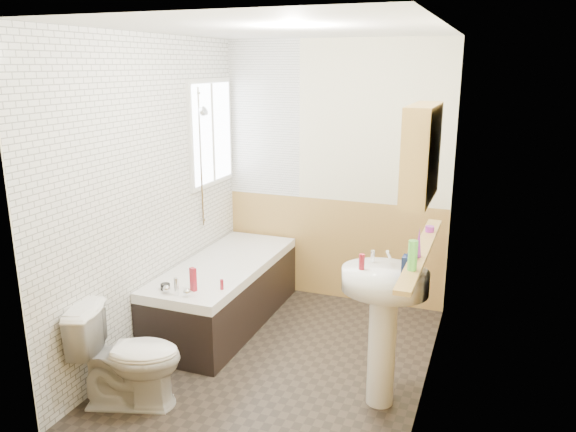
# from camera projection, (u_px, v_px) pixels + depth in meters

# --- Properties ---
(floor) EXTENTS (2.80, 2.80, 0.00)m
(floor) POSITION_uv_depth(u_px,v_px,m) (281.00, 361.00, 4.44)
(floor) COLOR black
(floor) RESTS_ON ground
(ceiling) EXTENTS (2.80, 2.80, 0.00)m
(ceiling) POSITION_uv_depth(u_px,v_px,m) (280.00, 29.00, 3.78)
(ceiling) COLOR white
(ceiling) RESTS_ON ground
(wall_back) EXTENTS (2.20, 0.02, 2.50)m
(wall_back) POSITION_uv_depth(u_px,v_px,m) (334.00, 174.00, 5.38)
(wall_back) COLOR #F2EDC8
(wall_back) RESTS_ON ground
(wall_front) EXTENTS (2.20, 0.02, 2.50)m
(wall_front) POSITION_uv_depth(u_px,v_px,m) (179.00, 272.00, 2.84)
(wall_front) COLOR #F2EDC8
(wall_front) RESTS_ON ground
(wall_left) EXTENTS (0.02, 2.80, 2.50)m
(wall_left) POSITION_uv_depth(u_px,v_px,m) (152.00, 196.00, 4.49)
(wall_left) COLOR #F2EDC8
(wall_left) RESTS_ON ground
(wall_right) EXTENTS (0.02, 2.80, 2.50)m
(wall_right) POSITION_uv_depth(u_px,v_px,m) (436.00, 222.00, 3.73)
(wall_right) COLOR #F2EDC8
(wall_right) RESTS_ON ground
(wainscot_right) EXTENTS (0.01, 2.80, 1.00)m
(wainscot_right) POSITION_uv_depth(u_px,v_px,m) (425.00, 325.00, 3.93)
(wainscot_right) COLOR tan
(wainscot_right) RESTS_ON wall_right
(wainscot_front) EXTENTS (2.20, 0.01, 1.00)m
(wainscot_front) POSITION_uv_depth(u_px,v_px,m) (188.00, 400.00, 3.05)
(wainscot_front) COLOR tan
(wainscot_front) RESTS_ON wall_front
(wainscot_back) EXTENTS (2.20, 0.01, 1.00)m
(wainscot_back) POSITION_uv_depth(u_px,v_px,m) (332.00, 249.00, 5.56)
(wainscot_back) COLOR tan
(wainscot_back) RESTS_ON wall_back
(tile_cladding_left) EXTENTS (0.01, 2.80, 2.50)m
(tile_cladding_left) POSITION_uv_depth(u_px,v_px,m) (154.00, 196.00, 4.48)
(tile_cladding_left) COLOR white
(tile_cladding_left) RESTS_ON wall_left
(tile_return_back) EXTENTS (0.75, 0.01, 1.50)m
(tile_return_back) POSITION_uv_depth(u_px,v_px,m) (263.00, 119.00, 5.48)
(tile_return_back) COLOR white
(tile_return_back) RESTS_ON wall_back
(window) EXTENTS (0.03, 0.79, 0.99)m
(window) POSITION_uv_depth(u_px,v_px,m) (212.00, 133.00, 5.23)
(window) COLOR white
(window) RESTS_ON wall_left
(bathtub) EXTENTS (0.70, 1.77, 0.71)m
(bathtub) POSITION_uv_depth(u_px,v_px,m) (225.00, 291.00, 5.04)
(bathtub) COLOR black
(bathtub) RESTS_ON floor
(shower_riser) EXTENTS (0.11, 0.08, 1.25)m
(shower_riser) POSITION_uv_depth(u_px,v_px,m) (201.00, 147.00, 5.01)
(shower_riser) COLOR silver
(shower_riser) RESTS_ON wall_left
(toilet) EXTENTS (0.81, 0.60, 0.71)m
(toilet) POSITION_uv_depth(u_px,v_px,m) (128.00, 357.00, 3.79)
(toilet) COLOR white
(toilet) RESTS_ON floor
(sink) EXTENTS (0.57, 0.46, 1.10)m
(sink) POSITION_uv_depth(u_px,v_px,m) (384.00, 309.00, 3.72)
(sink) COLOR white
(sink) RESTS_ON floor
(pine_shelf) EXTENTS (0.10, 1.54, 0.03)m
(pine_shelf) POSITION_uv_depth(u_px,v_px,m) (421.00, 251.00, 3.71)
(pine_shelf) COLOR tan
(pine_shelf) RESTS_ON wall_right
(medicine_cabinet) EXTENTS (0.17, 0.66, 0.59)m
(medicine_cabinet) POSITION_uv_depth(u_px,v_px,m) (421.00, 153.00, 3.45)
(medicine_cabinet) COLOR tan
(medicine_cabinet) RESTS_ON wall_right
(foam_can) EXTENTS (0.07, 0.07, 0.18)m
(foam_can) POSITION_uv_depth(u_px,v_px,m) (413.00, 255.00, 3.30)
(foam_can) COLOR #59C647
(foam_can) RESTS_ON pine_shelf
(green_bottle) EXTENTS (0.04, 0.04, 0.20)m
(green_bottle) POSITION_uv_depth(u_px,v_px,m) (419.00, 242.00, 3.53)
(green_bottle) COLOR purple
(green_bottle) RESTS_ON pine_shelf
(black_jar) EXTENTS (0.08, 0.08, 0.04)m
(black_jar) POSITION_uv_depth(u_px,v_px,m) (430.00, 229.00, 4.08)
(black_jar) COLOR purple
(black_jar) RESTS_ON pine_shelf
(soap_bottle) EXTENTS (0.09, 0.19, 0.09)m
(soap_bottle) POSITION_uv_depth(u_px,v_px,m) (409.00, 269.00, 3.53)
(soap_bottle) COLOR navy
(soap_bottle) RESTS_ON sink
(clear_bottle) EXTENTS (0.05, 0.05, 0.10)m
(clear_bottle) POSITION_uv_depth(u_px,v_px,m) (362.00, 262.00, 3.64)
(clear_bottle) COLOR maroon
(clear_bottle) RESTS_ON sink
(blue_gel) EXTENTS (0.06, 0.05, 0.19)m
(blue_gel) POSITION_uv_depth(u_px,v_px,m) (193.00, 279.00, 4.32)
(blue_gel) COLOR maroon
(blue_gel) RESTS_ON bathtub
(cream_jar) EXTENTS (0.10, 0.10, 0.05)m
(cream_jar) POSITION_uv_depth(u_px,v_px,m) (165.00, 287.00, 4.36)
(cream_jar) COLOR black
(cream_jar) RESTS_ON bathtub
(orange_bottle) EXTENTS (0.03, 0.03, 0.08)m
(orange_bottle) POSITION_uv_depth(u_px,v_px,m) (222.00, 285.00, 4.36)
(orange_bottle) COLOR maroon
(orange_bottle) RESTS_ON bathtub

